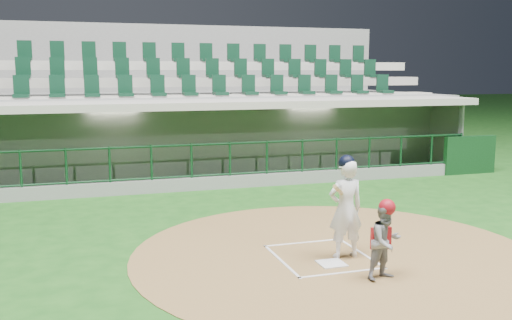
# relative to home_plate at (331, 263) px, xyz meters

# --- Properties ---
(ground) EXTENTS (120.00, 120.00, 0.00)m
(ground) POSITION_rel_home_plate_xyz_m (0.00, 0.70, -0.02)
(ground) COLOR #174915
(ground) RESTS_ON ground
(dirt_circle) EXTENTS (7.20, 7.20, 0.01)m
(dirt_circle) POSITION_rel_home_plate_xyz_m (0.30, 0.50, -0.02)
(dirt_circle) COLOR brown
(dirt_circle) RESTS_ON ground
(home_plate) EXTENTS (0.43, 0.43, 0.02)m
(home_plate) POSITION_rel_home_plate_xyz_m (0.00, 0.00, 0.00)
(home_plate) COLOR silver
(home_plate) RESTS_ON dirt_circle
(batter_box_chalk) EXTENTS (1.55, 1.80, 0.01)m
(batter_box_chalk) POSITION_rel_home_plate_xyz_m (0.00, 0.40, -0.00)
(batter_box_chalk) COLOR silver
(batter_box_chalk) RESTS_ON ground
(dugout_structure) EXTENTS (16.40, 3.70, 3.00)m
(dugout_structure) POSITION_rel_home_plate_xyz_m (0.08, 8.52, 0.94)
(dugout_structure) COLOR slate
(dugout_structure) RESTS_ON ground
(seating_deck) EXTENTS (17.00, 6.72, 5.15)m
(seating_deck) POSITION_rel_home_plate_xyz_m (0.00, 11.61, 1.40)
(seating_deck) COLOR gray
(seating_deck) RESTS_ON ground
(batter) EXTENTS (0.85, 0.85, 1.79)m
(batter) POSITION_rel_home_plate_xyz_m (0.37, 0.27, 0.89)
(batter) COLOR white
(batter) RESTS_ON dirt_circle
(catcher) EXTENTS (0.67, 0.58, 1.27)m
(catcher) POSITION_rel_home_plate_xyz_m (0.50, -0.86, 0.61)
(catcher) COLOR gray
(catcher) RESTS_ON dirt_circle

